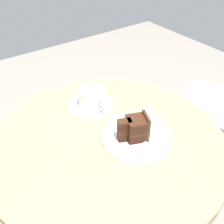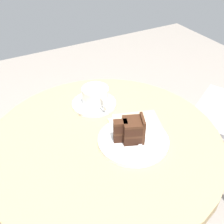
{
  "view_description": "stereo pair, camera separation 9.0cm",
  "coord_description": "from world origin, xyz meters",
  "px_view_note": "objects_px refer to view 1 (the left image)",
  "views": [
    {
      "loc": [
        0.52,
        -0.36,
        1.27
      ],
      "look_at": [
        -0.06,
        0.06,
        0.73
      ],
      "focal_mm": 45.0,
      "sensor_mm": 36.0,
      "label": 1
    },
    {
      "loc": [
        0.57,
        -0.28,
        1.27
      ],
      "look_at": [
        -0.06,
        0.06,
        0.73
      ],
      "focal_mm": 45.0,
      "sensor_mm": 36.0,
      "label": 2
    }
  ],
  "objects_px": {
    "teaspoon": "(87,113)",
    "cake_slice": "(135,128)",
    "coffee_cup": "(92,97)",
    "napkin": "(137,125)",
    "saucer": "(91,105)",
    "fork": "(142,146)",
    "cake_plate": "(137,138)"
  },
  "relations": [
    {
      "from": "teaspoon",
      "to": "cake_slice",
      "type": "height_order",
      "value": "cake_slice"
    },
    {
      "from": "coffee_cup",
      "to": "napkin",
      "type": "bearing_deg",
      "value": 19.43
    },
    {
      "from": "saucer",
      "to": "fork",
      "type": "relative_size",
      "value": 1.26
    },
    {
      "from": "cake_slice",
      "to": "napkin",
      "type": "bearing_deg",
      "value": 133.01
    },
    {
      "from": "teaspoon",
      "to": "cake_plate",
      "type": "distance_m",
      "value": 0.2
    },
    {
      "from": "saucer",
      "to": "teaspoon",
      "type": "xyz_separation_m",
      "value": [
        0.04,
        -0.04,
        0.01
      ]
    },
    {
      "from": "coffee_cup",
      "to": "cake_slice",
      "type": "bearing_deg",
      "value": 1.69
    },
    {
      "from": "teaspoon",
      "to": "fork",
      "type": "bearing_deg",
      "value": 120.32
    },
    {
      "from": "fork",
      "to": "napkin",
      "type": "distance_m",
      "value": 0.11
    },
    {
      "from": "coffee_cup",
      "to": "fork",
      "type": "bearing_deg",
      "value": -0.26
    },
    {
      "from": "teaspoon",
      "to": "cake_slice",
      "type": "relative_size",
      "value": 1.0
    },
    {
      "from": "saucer",
      "to": "cake_slice",
      "type": "height_order",
      "value": "cake_slice"
    },
    {
      "from": "napkin",
      "to": "cake_plate",
      "type": "bearing_deg",
      "value": -41.55
    },
    {
      "from": "teaspoon",
      "to": "cake_slice",
      "type": "bearing_deg",
      "value": 124.97
    },
    {
      "from": "teaspoon",
      "to": "napkin",
      "type": "bearing_deg",
      "value": 147.35
    },
    {
      "from": "saucer",
      "to": "cake_plate",
      "type": "xyz_separation_m",
      "value": [
        0.23,
        0.02,
        0.0
      ]
    },
    {
      "from": "cake_plate",
      "to": "cake_slice",
      "type": "bearing_deg",
      "value": -109.28
    },
    {
      "from": "coffee_cup",
      "to": "napkin",
      "type": "xyz_separation_m",
      "value": [
        0.17,
        0.06,
        -0.04
      ]
    },
    {
      "from": "cake_slice",
      "to": "fork",
      "type": "distance_m",
      "value": 0.06
    },
    {
      "from": "teaspoon",
      "to": "cake_slice",
      "type": "distance_m",
      "value": 0.2
    },
    {
      "from": "cake_plate",
      "to": "fork",
      "type": "distance_m",
      "value": 0.05
    },
    {
      "from": "saucer",
      "to": "cake_plate",
      "type": "relative_size",
      "value": 0.73
    },
    {
      "from": "coffee_cup",
      "to": "saucer",
      "type": "bearing_deg",
      "value": -136.94
    },
    {
      "from": "coffee_cup",
      "to": "teaspoon",
      "type": "height_order",
      "value": "coffee_cup"
    },
    {
      "from": "teaspoon",
      "to": "cake_plate",
      "type": "relative_size",
      "value": 0.46
    },
    {
      "from": "fork",
      "to": "cake_slice",
      "type": "bearing_deg",
      "value": -125.34
    },
    {
      "from": "teaspoon",
      "to": "fork",
      "type": "distance_m",
      "value": 0.24
    },
    {
      "from": "cake_plate",
      "to": "saucer",
      "type": "bearing_deg",
      "value": -175.32
    },
    {
      "from": "teaspoon",
      "to": "napkin",
      "type": "xyz_separation_m",
      "value": [
        0.14,
        0.1,
        -0.01
      ]
    },
    {
      "from": "teaspoon",
      "to": "coffee_cup",
      "type": "bearing_deg",
      "value": -121.05
    },
    {
      "from": "coffee_cup",
      "to": "teaspoon",
      "type": "relative_size",
      "value": 1.3
    },
    {
      "from": "coffee_cup",
      "to": "fork",
      "type": "distance_m",
      "value": 0.27
    }
  ]
}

